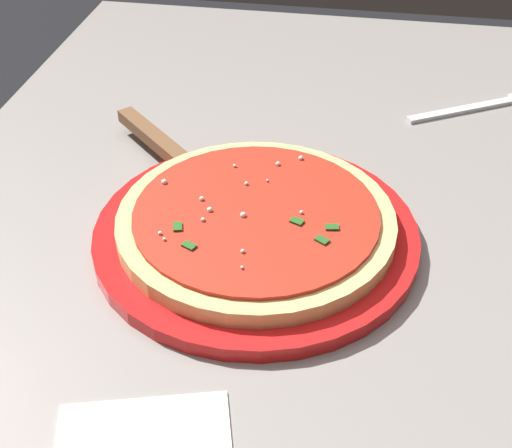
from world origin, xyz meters
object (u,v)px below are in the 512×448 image
at_px(serving_plate, 256,234).
at_px(pizza_server, 171,154).
at_px(pizza, 256,220).
at_px(fork, 483,106).

xyz_separation_m(serving_plate, pizza_server, (-0.11, -0.11, 0.01)).
bearing_deg(pizza, fork, 142.64).
relative_size(serving_plate, fork, 1.81).
relative_size(serving_plate, pizza, 1.18).
bearing_deg(pizza_server, fork, 120.08).
height_order(serving_plate, pizza, pizza).
height_order(pizza, fork, pizza).
relative_size(pizza, pizza_server, 1.38).
height_order(pizza_server, fork, pizza_server).
distance_m(serving_plate, pizza_server, 0.16).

